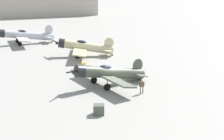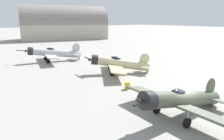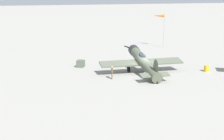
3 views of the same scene
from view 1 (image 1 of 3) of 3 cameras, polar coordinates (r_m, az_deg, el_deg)
ground_plane at (r=42.15m, az=-0.00°, el=-2.36°), size 400.00×400.00×0.00m
airplane_foreground at (r=41.46m, az=-0.58°, el=-0.47°), size 10.78×10.85×3.02m
airplane_mid_apron at (r=56.33m, az=-4.55°, el=3.76°), size 10.25×8.77×3.01m
airplane_far_line at (r=67.66m, az=-13.80°, el=5.43°), size 10.28×11.42×3.38m
ground_crew_mechanic at (r=39.00m, az=4.80°, el=-2.45°), size 0.34×0.58×1.56m
equipment_crate at (r=33.45m, az=-2.12°, el=-6.35°), size 1.31×1.34×0.95m
fuel_drum at (r=49.19m, az=-4.56°, el=0.70°), size 0.68×0.68×0.81m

